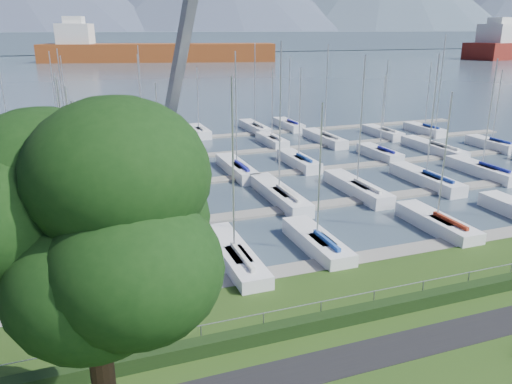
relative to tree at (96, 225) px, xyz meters
name	(u,v)px	position (x,y,z in m)	size (l,w,h in m)	color
path	(371,354)	(11.07, 2.77, -8.76)	(160.00, 2.00, 0.04)	black
water	(92,58)	(11.07, 265.77, -9.17)	(800.00, 540.00, 0.20)	#41515F
hedge	(342,317)	(11.07, 5.37, -8.42)	(80.00, 0.70, 0.70)	black
fence	(339,298)	(11.07, 5.77, -7.57)	(0.04, 0.04, 80.00)	gray
foothill	(85,42)	(11.07, 335.77, -2.77)	(900.00, 80.00, 12.00)	#475769
docks	(206,181)	(11.07, 31.77, -8.99)	(90.00, 41.60, 0.25)	slate
tree	(96,225)	(0.00, 0.00, 0.00)	(7.81, 7.81, 12.63)	black
crane	(179,124)	(8.91, 32.99, -3.44)	(5.88, 13.23, 22.35)	slate
cargo_ship_mid	(150,53)	(34.30, 221.57, -5.26)	(104.17, 42.29, 21.50)	brown
sailboat_fleet	(169,120)	(8.30, 34.87, -3.39)	(75.46, 49.26, 13.71)	#202CA2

